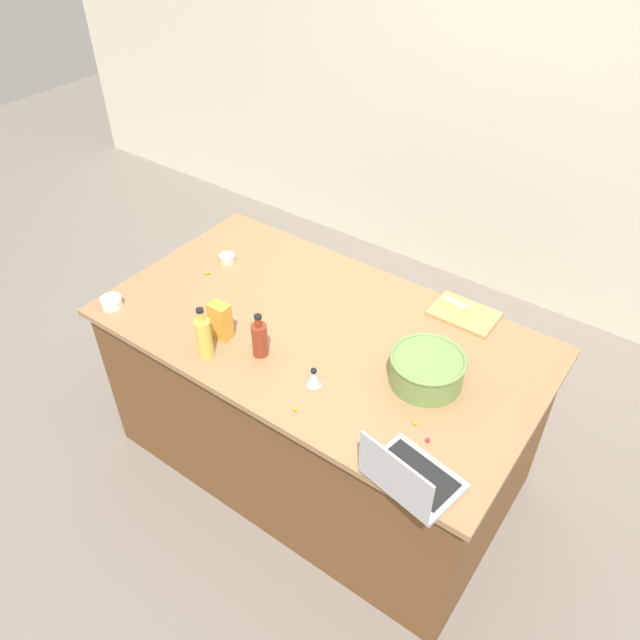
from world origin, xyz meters
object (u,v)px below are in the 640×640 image
bottle_oil (204,337)px  kitchen_timer (314,377)px  laptop (408,477)px  candy_bag (220,321)px  mixing_bowl_large (427,369)px  cutting_board (464,314)px  ramekin_medium (111,302)px  butter_stick_left (455,305)px  ramekin_small (227,258)px  bottle_soy (260,339)px

bottle_oil → kitchen_timer: 0.49m
laptop → candy_bag: (-1.04, 0.21, 0.04)m
mixing_bowl_large → cutting_board: bearing=96.8°
cutting_board → ramekin_medium: bearing=-146.6°
bottle_oil → mixing_bowl_large: bearing=26.0°
butter_stick_left → ramekin_small: (-1.11, -0.31, -0.02)m
bottle_soy → candy_bag: 0.21m
laptop → bottle_oil: bottle_oil is taller
ramekin_medium → candy_bag: size_ratio=0.56×
bottle_soy → bottle_oil: bottle_oil is taller
laptop → ramekin_medium: (-1.59, 0.06, -0.02)m
cutting_board → ramekin_small: ramekin_small is taller
butter_stick_left → kitchen_timer: kitchen_timer is taller
kitchen_timer → candy_bag: (-0.50, 0.00, 0.05)m
bottle_soy → candy_bag: bottle_soy is taller
bottle_oil → laptop: bearing=-4.4°
bottle_oil → cutting_board: size_ratio=0.84×
bottle_soy → candy_bag: size_ratio=1.22×
kitchen_timer → bottle_oil: bearing=-164.8°
bottle_soy → cutting_board: bearing=51.5°
butter_stick_left → cutting_board: bearing=0.0°
mixing_bowl_large → butter_stick_left: bearing=102.7°
ramekin_medium → ramekin_small: bearing=72.4°
laptop → cutting_board: (-0.24, 0.95, -0.04)m
mixing_bowl_large → butter_stick_left: size_ratio=2.76×
bottle_soy → kitchen_timer: bearing=-2.4°
mixing_bowl_large → kitchen_timer: 0.45m
bottle_oil → candy_bag: bearing=102.8°
mixing_bowl_large → bottle_soy: bottle_soy is taller
laptop → ramekin_small: laptop is taller
bottle_oil → candy_bag: 0.13m
laptop → bottle_soy: laptop is taller
butter_stick_left → ramekin_medium: size_ratio=1.15×
bottle_soy → cutting_board: (0.58, 0.73, -0.07)m
laptop → ramekin_small: bearing=155.4°
bottle_soy → kitchen_timer: 0.29m
butter_stick_left → kitchen_timer: 0.79m
laptop → bottle_soy: 0.85m
cutting_board → butter_stick_left: size_ratio=2.64×
candy_bag → ramekin_medium: bearing=-165.4°
bottle_soy → ramekin_small: (-0.58, 0.43, -0.06)m
laptop → butter_stick_left: laptop is taller
candy_bag → bottle_soy: bearing=3.0°
mixing_bowl_large → bottle_soy: size_ratio=1.47×
cutting_board → butter_stick_left: (-0.05, 0.00, 0.03)m
bottle_oil → ramekin_small: 0.70m
cutting_board → laptop: bearing=-75.7°
mixing_bowl_large → ramekin_medium: size_ratio=3.17×
bottle_soy → butter_stick_left: size_ratio=1.88×
cutting_board → kitchen_timer: bearing=-111.7°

